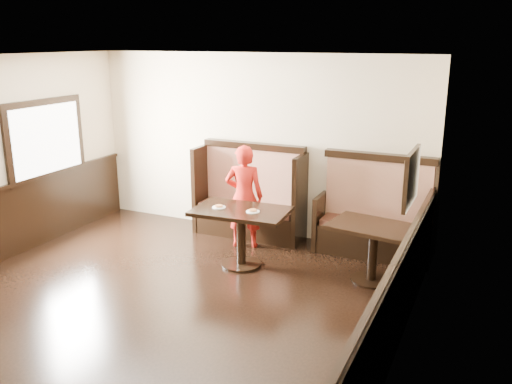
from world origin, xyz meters
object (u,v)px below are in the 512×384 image
Objects in this scene: booth_main at (251,202)px; table_main at (241,223)px; child at (244,197)px; booth_neighbor at (374,222)px; table_neighbor at (373,240)px.

booth_main reaches higher than table_main.
child is (-0.28, 0.67, 0.15)m from table_main.
booth_main and booth_neighbor have the same top height.
booth_main is 1.06× the size of booth_neighbor.
child is (-1.82, -0.50, 0.29)m from booth_neighbor.
booth_neighbor is 1.26× the size of table_main.
table_neighbor is (2.14, -0.94, 0.04)m from booth_main.
child is at bearing -75.30° from booth_main.
table_neighbor is at bearing -23.61° from booth_main.
booth_main is 0.57m from child.
table_neighbor is at bearing -78.33° from booth_neighbor.
table_main is 1.10× the size of table_neighbor.
child is at bearing -164.78° from booth_neighbor.
table_neighbor is at bearing 4.01° from table_main.
child is at bearing 108.68° from table_main.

